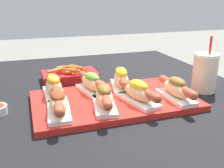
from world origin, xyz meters
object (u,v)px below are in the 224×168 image
at_px(hot_dog_0, 58,103).
at_px(hot_dog_6, 121,79).
at_px(hot_dog_1, 104,97).
at_px(hot_dog_3, 176,89).
at_px(hot_dog_4, 54,86).
at_px(hot_dog_2, 138,92).
at_px(fries_basket, 70,76).
at_px(serving_tray, 114,100).
at_px(drink_cup, 205,72).
at_px(hot_dog_5, 92,83).

xyz_separation_m(hot_dog_0, hot_dog_6, (0.23, 0.14, 0.00)).
distance_m(hot_dog_1, hot_dog_6, 0.17).
height_order(hot_dog_3, hot_dog_4, hot_dog_4).
bearing_deg(hot_dog_2, fries_basket, 113.53).
height_order(hot_dog_2, fries_basket, hot_dog_2).
height_order(serving_tray, hot_dog_1, hot_dog_1).
bearing_deg(hot_dog_2, drink_cup, 12.88).
distance_m(serving_tray, hot_dog_4, 0.20).
distance_m(hot_dog_1, drink_cup, 0.40).
relative_size(hot_dog_1, hot_dog_6, 1.01).
distance_m(hot_dog_3, hot_dog_6, 0.19).
bearing_deg(hot_dog_4, hot_dog_5, -2.73).
xyz_separation_m(hot_dog_1, hot_dog_6, (0.10, 0.14, 0.00)).
bearing_deg(serving_tray, hot_dog_0, -160.99).
xyz_separation_m(hot_dog_2, hot_dog_6, (-0.00, 0.14, 0.00)).
xyz_separation_m(hot_dog_1, fries_basket, (-0.04, 0.35, -0.03)).
height_order(hot_dog_6, drink_cup, drink_cup).
xyz_separation_m(serving_tray, hot_dog_0, (-0.18, -0.06, 0.04)).
bearing_deg(hot_dog_2, serving_tray, 133.56).
relative_size(hot_dog_2, hot_dog_4, 0.98).
xyz_separation_m(hot_dog_3, drink_cup, (0.16, 0.08, 0.02)).
relative_size(hot_dog_1, hot_dog_3, 0.99).
bearing_deg(fries_basket, hot_dog_4, -112.37).
bearing_deg(drink_cup, hot_dog_2, -167.12).
bearing_deg(hot_dog_4, hot_dog_3, -22.00).
bearing_deg(hot_dog_6, hot_dog_1, -126.72).
xyz_separation_m(hot_dog_2, fries_basket, (-0.15, 0.34, -0.03)).
distance_m(hot_dog_5, drink_cup, 0.40).
distance_m(hot_dog_2, hot_dog_6, 0.14).
xyz_separation_m(hot_dog_4, fries_basket, (0.09, 0.21, -0.03)).
xyz_separation_m(hot_dog_1, hot_dog_5, (-0.00, 0.13, -0.00)).
xyz_separation_m(serving_tray, hot_dog_3, (0.18, -0.07, 0.04)).
height_order(hot_dog_2, hot_dog_3, same).
height_order(hot_dog_4, drink_cup, drink_cup).
distance_m(hot_dog_6, fries_basket, 0.25).
bearing_deg(hot_dog_6, drink_cup, -13.78).
bearing_deg(drink_cup, hot_dog_6, 166.22).
relative_size(serving_tray, hot_dog_4, 2.57).
bearing_deg(hot_dog_6, hot_dog_5, -175.86).
xyz_separation_m(serving_tray, drink_cup, (0.34, 0.01, 0.06)).
bearing_deg(hot_dog_5, drink_cup, -9.11).
height_order(hot_dog_1, hot_dog_4, hot_dog_4).
distance_m(hot_dog_3, fries_basket, 0.45).
height_order(hot_dog_0, drink_cup, drink_cup).
bearing_deg(drink_cup, hot_dog_0, -172.58).
bearing_deg(hot_dog_4, fries_basket, 67.63).
bearing_deg(serving_tray, hot_dog_2, -46.44).
xyz_separation_m(hot_dog_6, drink_cup, (0.29, -0.07, 0.02)).
bearing_deg(hot_dog_5, hot_dog_1, -89.45).
distance_m(hot_dog_3, hot_dog_5, 0.27).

